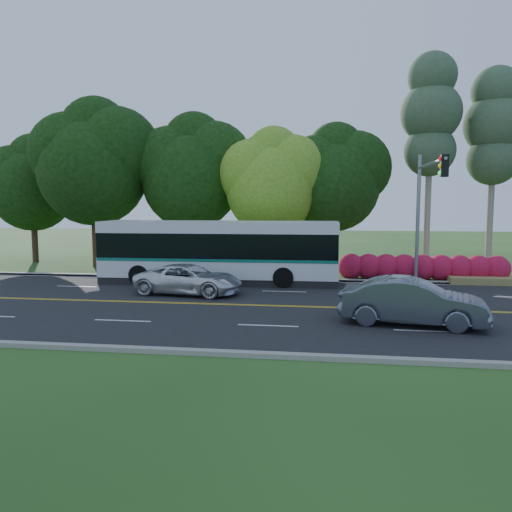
# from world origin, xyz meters

# --- Properties ---
(ground) EXTENTS (120.00, 120.00, 0.00)m
(ground) POSITION_xyz_m (0.00, 0.00, 0.00)
(ground) COLOR #244617
(ground) RESTS_ON ground
(road) EXTENTS (60.00, 14.00, 0.02)m
(road) POSITION_xyz_m (0.00, 0.00, 0.01)
(road) COLOR black
(road) RESTS_ON ground
(curb_north) EXTENTS (60.00, 0.30, 0.15)m
(curb_north) POSITION_xyz_m (0.00, 7.15, 0.07)
(curb_north) COLOR gray
(curb_north) RESTS_ON ground
(curb_south) EXTENTS (60.00, 0.30, 0.15)m
(curb_south) POSITION_xyz_m (0.00, -7.15, 0.07)
(curb_south) COLOR gray
(curb_south) RESTS_ON ground
(grass_verge) EXTENTS (60.00, 4.00, 0.10)m
(grass_verge) POSITION_xyz_m (0.00, 9.00, 0.05)
(grass_verge) COLOR #244617
(grass_verge) RESTS_ON ground
(lane_markings) EXTENTS (57.60, 13.82, 0.00)m
(lane_markings) POSITION_xyz_m (-0.09, 0.00, 0.02)
(lane_markings) COLOR gold
(lane_markings) RESTS_ON road
(tree_row) EXTENTS (44.70, 9.10, 13.84)m
(tree_row) POSITION_xyz_m (-5.15, 12.13, 6.73)
(tree_row) COLOR #332316
(tree_row) RESTS_ON ground
(bougainvillea_hedge) EXTENTS (9.50, 2.25, 1.50)m
(bougainvillea_hedge) POSITION_xyz_m (7.18, 8.15, 0.72)
(bougainvillea_hedge) COLOR #A40D45
(bougainvillea_hedge) RESTS_ON ground
(traffic_signal) EXTENTS (0.42, 6.10, 7.00)m
(traffic_signal) POSITION_xyz_m (6.49, 5.40, 4.67)
(traffic_signal) COLOR gray
(traffic_signal) RESTS_ON ground
(transit_bus) EXTENTS (13.01, 3.06, 3.39)m
(transit_bus) POSITION_xyz_m (-4.31, 5.80, 1.70)
(transit_bus) COLOR silver
(transit_bus) RESTS_ON road
(sedan) EXTENTS (5.38, 2.69, 1.69)m
(sedan) POSITION_xyz_m (4.65, -2.66, 0.87)
(sedan) COLOR #575D69
(sedan) RESTS_ON road
(suv) EXTENTS (5.42, 3.03, 1.43)m
(suv) POSITION_xyz_m (-5.02, 2.22, 0.74)
(suv) COLOR white
(suv) RESTS_ON road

